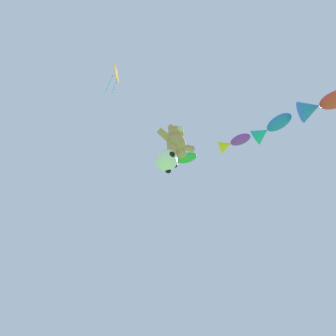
# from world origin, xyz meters

# --- Properties ---
(teddy_bear_kite) EXTENTS (1.89, 0.83, 1.91)m
(teddy_bear_kite) POSITION_xyz_m (2.01, 6.14, 10.89)
(teddy_bear_kite) COLOR tan
(soccer_ball_kite) EXTENTS (0.93, 0.93, 0.86)m
(soccer_ball_kite) POSITION_xyz_m (1.53, 6.18, 9.22)
(soccer_ball_kite) COLOR white
(fish_kite_emerald) EXTENTS (1.51, 1.72, 0.68)m
(fish_kite_emerald) POSITION_xyz_m (3.25, 7.68, 12.01)
(fish_kite_emerald) COLOR green
(fish_kite_violet) EXTENTS (1.16, 1.51, 0.60)m
(fish_kite_violet) POSITION_xyz_m (4.45, 5.08, 11.42)
(fish_kite_violet) COLOR purple
(fish_kite_cobalt) EXTENTS (1.09, 1.88, 0.77)m
(fish_kite_cobalt) POSITION_xyz_m (5.46, 3.68, 11.69)
(fish_kite_cobalt) COLOR blue
(fish_kite_crimson) EXTENTS (1.83, 2.25, 0.94)m
(fish_kite_crimson) POSITION_xyz_m (6.28, 1.60, 11.50)
(fish_kite_crimson) COLOR red
(diamond_kite) EXTENTS (0.69, 0.81, 2.98)m
(diamond_kite) POSITION_xyz_m (-1.28, 6.45, 14.09)
(diamond_kite) COLOR orange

